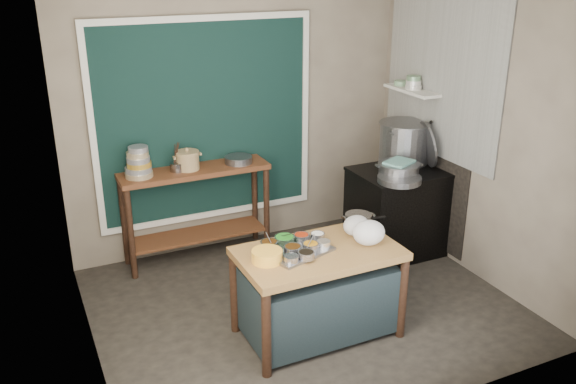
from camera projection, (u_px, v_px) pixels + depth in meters
name	position (u px, v px, depth m)	size (l,w,h in m)	color
floor	(303.00, 306.00, 5.35)	(3.50, 3.00, 0.02)	#2F2B24
back_wall	(238.00, 112.00, 6.12)	(3.50, 0.02, 2.80)	#7A6F5E
left_wall	(74.00, 186.00, 4.15)	(0.02, 3.00, 2.80)	#7A6F5E
right_wall	(478.00, 128.00, 5.54)	(0.02, 3.00, 2.80)	#7A6F5E
curtain_panel	(206.00, 121.00, 5.97)	(2.10, 0.02, 1.90)	black
curtain_frame	(206.00, 122.00, 5.96)	(2.22, 0.03, 2.02)	beige
tile_panel	(442.00, 69.00, 5.83)	(0.02, 1.70, 1.70)	#B2B2AA
soot_patch	(426.00, 179.00, 6.33)	(0.01, 1.30, 1.30)	black
wall_shelf	(412.00, 90.00, 6.13)	(0.22, 0.70, 0.03)	beige
prep_table	(318.00, 293.00, 4.82)	(1.25, 0.72, 0.75)	brown
back_counter	(197.00, 214.00, 6.04)	(1.45, 0.40, 0.95)	#542918
stove_block	(398.00, 213.00, 6.19)	(0.90, 0.68, 0.85)	black
stove_top	(401.00, 172.00, 6.03)	(0.92, 0.69, 0.03)	black
condiment_tray	(297.00, 251.00, 4.65)	(0.49, 0.35, 0.02)	gray
condiment_bowls	(293.00, 246.00, 4.64)	(0.56, 0.43, 0.06)	gray
yellow_basin	(267.00, 256.00, 4.50)	(0.23, 0.23, 0.09)	orange
saucepan	(358.00, 221.00, 5.05)	(0.23, 0.23, 0.12)	gray
plastic_bag_a	(369.00, 233.00, 4.75)	(0.26, 0.22, 0.20)	white
plastic_bag_b	(356.00, 226.00, 4.91)	(0.22, 0.19, 0.17)	white
bowl_stack	(139.00, 164.00, 5.61)	(0.26, 0.26, 0.29)	tan
utensil_cup	(177.00, 167.00, 5.79)	(0.14, 0.14, 0.08)	gray
ceramic_crock	(188.00, 161.00, 5.82)	(0.24, 0.24, 0.16)	#9A7E54
wide_bowl	(238.00, 160.00, 6.02)	(0.27, 0.27, 0.07)	gray
stock_pot	(404.00, 142.00, 6.20)	(0.54, 0.54, 0.42)	gray
pot_lid	(428.00, 144.00, 6.07)	(0.48, 0.48, 0.02)	gray
steamer	(399.00, 170.00, 5.85)	(0.41, 0.41, 0.13)	gray
green_cloth	(399.00, 162.00, 5.82)	(0.27, 0.21, 0.02)	#619D92
shallow_pan	(399.00, 179.00, 5.72)	(0.41, 0.41, 0.05)	gray
shelf_bowl_stack	(413.00, 83.00, 6.09)	(0.16, 0.16, 0.13)	silver
shelf_bowl_green	(400.00, 83.00, 6.29)	(0.13, 0.13, 0.05)	gray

